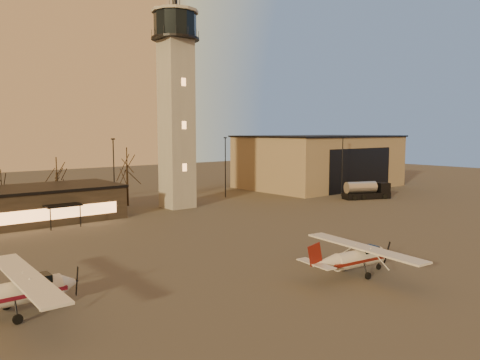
% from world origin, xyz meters
% --- Properties ---
extents(ground, '(220.00, 220.00, 0.00)m').
position_xyz_m(ground, '(0.00, 0.00, 0.00)').
color(ground, '#3C3937').
rests_on(ground, ground).
extents(control_tower, '(6.80, 6.80, 32.60)m').
position_xyz_m(control_tower, '(0.00, 30.00, 16.33)').
color(control_tower, gray).
rests_on(control_tower, ground).
extents(hangar, '(30.60, 20.60, 10.30)m').
position_xyz_m(hangar, '(36.00, 33.98, 5.15)').
color(hangar, '#9A8665').
rests_on(hangar, ground).
extents(terminal, '(25.40, 12.20, 4.30)m').
position_xyz_m(terminal, '(-21.99, 31.98, 2.16)').
color(terminal, black).
rests_on(terminal, ground).
extents(light_poles, '(58.50, 12.25, 10.14)m').
position_xyz_m(light_poles, '(0.50, 31.00, 5.41)').
color(light_poles, black).
rests_on(light_poles, ground).
extents(tree_row, '(37.20, 9.20, 8.80)m').
position_xyz_m(tree_row, '(-13.70, 39.16, 5.94)').
color(tree_row, black).
rests_on(tree_row, ground).
extents(cessna_front, '(9.01, 11.36, 3.12)m').
position_xyz_m(cessna_front, '(-6.31, -6.73, 1.07)').
color(cessna_front, silver).
rests_on(cessna_front, ground).
extents(cessna_rear, '(9.75, 12.33, 3.41)m').
position_xyz_m(cessna_rear, '(-29.05, 1.46, 1.17)').
color(cessna_rear, silver).
rests_on(cessna_rear, ground).
extents(fuel_truck, '(8.11, 5.19, 2.92)m').
position_xyz_m(fuel_truck, '(28.69, 17.50, 1.15)').
color(fuel_truck, black).
rests_on(fuel_truck, ground).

